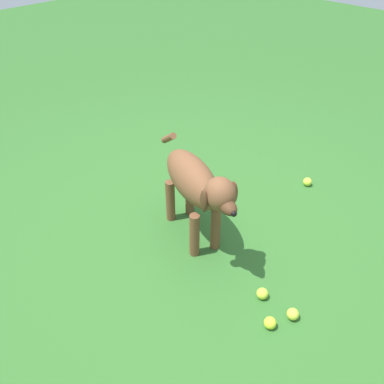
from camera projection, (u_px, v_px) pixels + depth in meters
The scene contains 6 objects.
ground at pixel (194, 235), 2.70m from camera, with size 14.00×14.00×0.00m, color #2D6026.
dog at pixel (196, 184), 2.43m from camera, with size 0.91×0.44×0.65m.
tennis_ball_0 at pixel (293, 314), 2.16m from camera, with size 0.07×0.07×0.07m, color #C1D73D.
tennis_ball_1 at pixel (270, 323), 2.12m from camera, with size 0.07×0.07×0.07m, color #C9DF31.
tennis_ball_2 at pixel (307, 182), 3.14m from camera, with size 0.07×0.07×0.07m, color #CFE03C.
tennis_ball_3 at pixel (262, 294), 2.27m from camera, with size 0.07×0.07×0.07m, color #C2DB39.
Camera 1 is at (1.38, -1.43, 1.85)m, focal length 37.99 mm.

